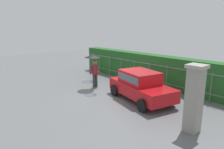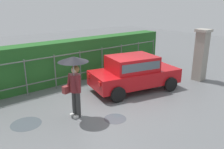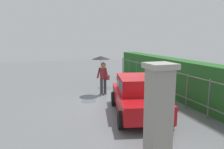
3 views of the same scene
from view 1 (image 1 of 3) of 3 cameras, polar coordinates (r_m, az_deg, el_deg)
name	(u,v)px [view 1 (image 1 of 3)]	position (r m, az deg, el deg)	size (l,w,h in m)	color
ground_plane	(115,94)	(11.39, 0.89, -5.47)	(40.00, 40.00, 0.00)	slate
car	(140,85)	(10.40, 7.94, -2.78)	(3.97, 2.51, 1.48)	#B71116
pedestrian	(94,65)	(12.17, -5.10, 2.79)	(0.94, 0.94, 2.04)	#333333
gate_pillar	(194,98)	(7.65, 21.95, -6.12)	(0.60, 0.60, 2.42)	gray
fence_section	(141,72)	(13.21, 8.20, 0.74)	(11.36, 0.05, 1.50)	#59605B
hedge_row	(148,69)	(13.71, 10.14, 1.65)	(12.31, 0.90, 1.90)	#235B23
puddle_near	(90,95)	(11.31, -6.13, -5.68)	(0.73, 0.73, 0.00)	#4C545B
puddle_far	(88,82)	(13.97, -6.65, -2.02)	(0.94, 0.94, 0.00)	#4C545B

